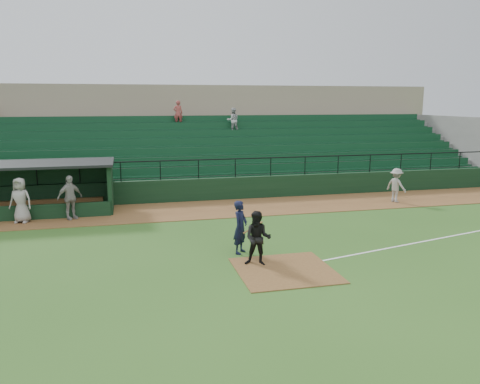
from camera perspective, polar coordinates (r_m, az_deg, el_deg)
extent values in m
plane|color=#2E581C|center=(16.03, 4.26, -8.22)|extent=(90.00, 90.00, 0.00)
cube|color=brown|center=(23.48, -1.73, -1.98)|extent=(40.00, 4.00, 0.03)
cube|color=brown|center=(15.13, 5.43, -9.36)|extent=(3.00, 3.00, 0.03)
cube|color=white|center=(20.79, 24.74, -4.72)|extent=(17.49, 4.44, 0.01)
cube|color=black|center=(25.47, -2.76, 0.38)|extent=(36.00, 0.35, 1.20)
cylinder|color=black|center=(25.23, -2.79, 3.95)|extent=(36.00, 0.06, 0.06)
cube|color=slate|center=(30.07, -4.55, 4.28)|extent=(36.00, 9.00, 3.60)
cube|color=#103C21|center=(29.53, -4.41, 5.04)|extent=(34.56, 8.00, 4.05)
cube|color=slate|center=(37.40, 23.92, 5.14)|extent=(0.35, 9.50, 4.20)
cube|color=gray|center=(36.36, -6.23, 7.60)|extent=(38.00, 3.00, 6.40)
cube|color=slate|center=(34.36, -5.80, 8.26)|extent=(36.00, 2.00, 0.20)
imported|color=#B2B2B2|center=(32.12, -0.85, 8.63)|extent=(0.81, 0.63, 1.66)
imported|color=#A5413C|center=(32.50, -7.47, 9.39)|extent=(0.62, 0.41, 1.69)
cube|color=black|center=(25.64, -24.79, 0.70)|extent=(8.50, 0.20, 2.30)
cube|color=black|center=(23.87, -15.33, 0.63)|extent=(0.20, 2.60, 2.30)
cube|color=black|center=(24.21, -25.59, 2.99)|extent=(8.90, 3.20, 0.12)
cube|color=olive|center=(25.41, -24.79, -1.46)|extent=(7.65, 0.40, 0.50)
cube|color=black|center=(23.24, -25.85, -2.37)|extent=(8.50, 0.12, 0.70)
imported|color=black|center=(16.48, 0.05, -4.25)|extent=(0.77, 0.81, 1.87)
cylinder|color=olive|center=(16.38, 1.58, -4.29)|extent=(0.79, 0.34, 0.35)
imported|color=black|center=(15.29, 2.17, -5.62)|extent=(1.07, 0.97, 1.79)
imported|color=#9B9691|center=(26.04, 18.31, 0.78)|extent=(1.04, 1.31, 1.78)
imported|color=#9B9691|center=(22.40, -19.82, -0.62)|extent=(1.23, 1.04, 1.98)
imported|color=#9D9893|center=(22.61, -24.93, -0.90)|extent=(1.10, 0.87, 1.97)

